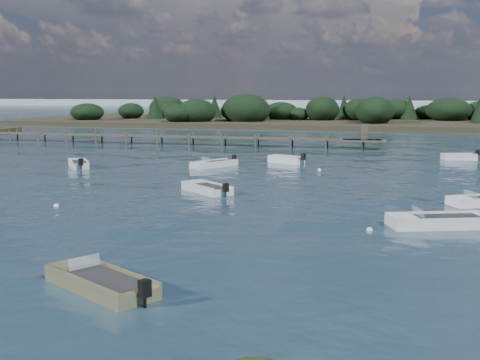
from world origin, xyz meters
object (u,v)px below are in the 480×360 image
(tender_far_grey_b, at_px, (459,158))
(jetty, at_px, (159,136))
(dinghy_mid_grey, at_px, (207,190))
(tender_far_grey, at_px, (79,165))
(dinghy_mid_white_a, at_px, (439,223))
(dinghy_extra_a, at_px, (214,165))
(dinghy_near_olive, at_px, (100,285))
(tender_far_white, at_px, (286,161))

(tender_far_grey_b, relative_size, jetty, 0.06)
(dinghy_mid_grey, bearing_deg, tender_far_grey, 146.97)
(dinghy_mid_grey, bearing_deg, jetty, 116.86)
(dinghy_mid_white_a, bearing_deg, dinghy_mid_grey, 154.31)
(dinghy_extra_a, distance_m, dinghy_mid_white_a, 26.93)
(dinghy_extra_a, bearing_deg, jetty, 123.49)
(dinghy_near_olive, bearing_deg, jetty, 109.95)
(tender_far_grey_b, bearing_deg, dinghy_near_olive, -109.77)
(tender_far_grey_b, xyz_separation_m, dinghy_extra_a, (-21.92, -11.36, -0.02))
(dinghy_extra_a, height_order, jetty, jetty)
(tender_far_grey, height_order, jetty, jetty)
(dinghy_near_olive, bearing_deg, dinghy_mid_grey, 97.03)
(tender_far_grey, height_order, dinghy_mid_grey, tender_far_grey)
(dinghy_mid_grey, distance_m, jetty, 37.53)
(dinghy_extra_a, relative_size, dinghy_mid_white_a, 0.86)
(tender_far_grey_b, relative_size, dinghy_extra_a, 0.79)
(dinghy_near_olive, bearing_deg, dinghy_mid_white_a, 47.35)
(tender_far_grey_b, bearing_deg, jetty, 165.69)
(tender_far_white, distance_m, dinghy_mid_white_a, 27.56)
(dinghy_mid_grey, xyz_separation_m, tender_far_grey_b, (18.46, 24.44, 0.02))
(dinghy_near_olive, relative_size, jetty, 0.08)
(dinghy_extra_a, distance_m, jetty, 24.47)
(dinghy_extra_a, xyz_separation_m, dinghy_near_olive, (5.93, -33.13, 0.00))
(tender_far_grey, bearing_deg, dinghy_mid_grey, -33.03)
(dinghy_near_olive, distance_m, jetty, 56.94)
(tender_far_white, height_order, dinghy_near_olive, tender_far_white)
(tender_far_white, distance_m, jetty, 24.88)
(jetty, bearing_deg, dinghy_mid_grey, -63.14)
(tender_far_white, distance_m, dinghy_extra_a, 7.39)
(tender_far_white, distance_m, dinghy_near_olive, 37.77)
(jetty, bearing_deg, tender_far_white, -39.30)
(dinghy_mid_grey, xyz_separation_m, dinghy_mid_white_a, (14.51, -6.98, 0.01))
(tender_far_grey_b, xyz_separation_m, dinghy_near_olive, (-15.99, -44.49, -0.02))
(dinghy_mid_grey, height_order, jetty, jetty)
(tender_far_grey, xyz_separation_m, tender_far_white, (17.48, 7.85, 0.00))
(dinghy_extra_a, height_order, dinghy_near_olive, dinghy_near_olive)
(dinghy_mid_white_a, xyz_separation_m, dinghy_near_olive, (-12.04, -13.07, -0.00))
(tender_far_white, xyz_separation_m, tender_far_grey_b, (16.16, 6.72, -0.01))
(dinghy_near_olive, bearing_deg, tender_far_white, 90.27)
(dinghy_mid_grey, height_order, dinghy_near_olive, dinghy_near_olive)
(tender_far_grey_b, height_order, dinghy_extra_a, tender_far_grey_b)
(tender_far_white, relative_size, dinghy_extra_a, 0.80)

